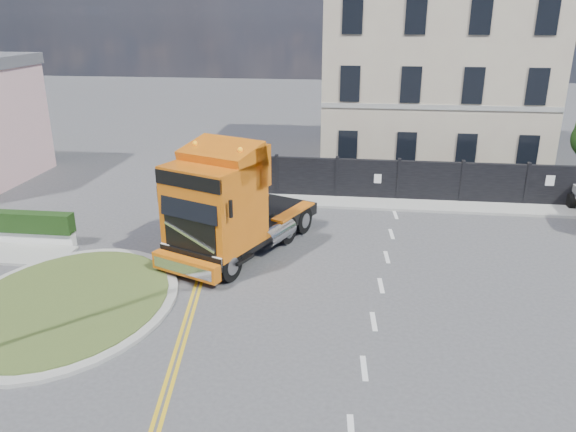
# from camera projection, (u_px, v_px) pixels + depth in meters

# --- Properties ---
(ground) EXTENTS (120.00, 120.00, 0.00)m
(ground) POSITION_uv_depth(u_px,v_px,m) (296.00, 276.00, 19.79)
(ground) COLOR #424244
(ground) RESTS_ON ground
(traffic_island) EXTENTS (6.80, 6.80, 0.17)m
(traffic_island) POSITION_uv_depth(u_px,v_px,m) (67.00, 303.00, 17.79)
(traffic_island) COLOR #999994
(traffic_island) RESTS_ON ground
(hoarding_fence) EXTENTS (18.80, 0.25, 2.00)m
(hoarding_fence) POSITION_uv_depth(u_px,v_px,m) (452.00, 182.00, 27.05)
(hoarding_fence) COLOR black
(hoarding_fence) RESTS_ON ground
(georgian_building) EXTENTS (12.30, 10.30, 12.80)m
(georgian_building) POSITION_uv_depth(u_px,v_px,m) (431.00, 66.00, 32.46)
(georgian_building) COLOR #BFB497
(georgian_building) RESTS_ON ground
(pavement_far) EXTENTS (20.00, 1.60, 0.12)m
(pavement_far) POSITION_uv_depth(u_px,v_px,m) (441.00, 206.00, 26.60)
(pavement_far) COLOR #999994
(pavement_far) RESTS_ON ground
(truck) EXTENTS (5.34, 7.73, 4.35)m
(truck) POSITION_uv_depth(u_px,v_px,m) (227.00, 209.00, 20.61)
(truck) COLOR black
(truck) RESTS_ON ground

